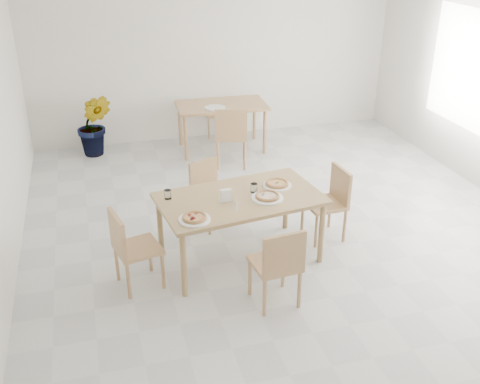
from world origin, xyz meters
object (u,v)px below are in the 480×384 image
object	(u,v)px
plate_empty	(215,108)
chair_south	(279,262)
pizza_margherita	(277,183)
plate_mushroom	(267,198)
napkin_holder	(226,196)
second_table	(221,110)
pizza_pepperoni	(194,217)
pizza_mushroom	(267,196)
potted_plant	(95,125)
plate_margherita	(277,185)
chair_back_s	(231,133)
tumbler_b	(254,188)
tumbler_a	(168,194)
chair_north	(209,188)
plate_pepperoni	(194,220)
chair_back_n	(214,109)
main_table	(240,203)
chair_east	(331,198)
chair_west	(130,245)

from	to	relation	value
plate_empty	chair_south	bearing A→B (deg)	-94.79
pizza_margherita	plate_mushroom	bearing A→B (deg)	-126.83
napkin_holder	second_table	bearing A→B (deg)	74.20
chair_south	pizza_pepperoni	xyz separation A→B (m)	(-0.67, 0.54, 0.29)
pizza_mushroom	potted_plant	size ratio (longest dim) A/B	0.29
plate_margherita	chair_back_s	world-z (taller)	chair_back_s
potted_plant	napkin_holder	bearing A→B (deg)	-71.63
tumbler_b	tumbler_a	bearing A→B (deg)	173.95
chair_north	plate_mushroom	bearing A→B (deg)	-90.68
potted_plant	plate_mushroom	bearing A→B (deg)	-65.88
pizza_margherita	napkin_holder	xyz separation A→B (m)	(-0.63, -0.22, 0.04)
napkin_holder	plate_pepperoni	bearing A→B (deg)	-145.53
plate_margherita	plate_empty	xyz separation A→B (m)	(-0.01, 2.85, 0.00)
plate_pepperoni	second_table	distance (m)	3.73
second_table	plate_empty	xyz separation A→B (m)	(-0.15, -0.18, 0.10)
plate_pepperoni	pizza_pepperoni	bearing A→B (deg)	-90.00
pizza_margherita	chair_back_n	distance (m)	3.80
main_table	chair_back_n	bearing A→B (deg)	73.05
pizza_margherita	potted_plant	bearing A→B (deg)	118.43
tumbler_a	napkin_holder	bearing A→B (deg)	-22.99
chair_east	napkin_holder	distance (m)	1.37
chair_west	napkin_holder	distance (m)	1.07
pizza_margherita	second_table	size ratio (longest dim) A/B	0.19
chair_east	second_table	xyz separation A→B (m)	(-0.54, 2.99, 0.17)
plate_empty	potted_plant	xyz separation A→B (m)	(-1.80, 0.48, -0.27)
pizza_mushroom	second_table	size ratio (longest dim) A/B	0.20
chair_back_n	napkin_holder	bearing A→B (deg)	-105.43
chair_east	tumbler_a	distance (m)	1.89
plate_pepperoni	pizza_mushroom	bearing A→B (deg)	16.98
main_table	pizza_margherita	world-z (taller)	pizza_margherita
napkin_holder	chair_back_n	distance (m)	4.09
chair_east	plate_pepperoni	world-z (taller)	chair_east
plate_margherita	plate_pepperoni	size ratio (longest dim) A/B	1.00
chair_back_s	main_table	bearing A→B (deg)	92.31
chair_north	chair_south	bearing A→B (deg)	-104.52
plate_pepperoni	tumbler_a	bearing A→B (deg)	107.94
pizza_pepperoni	plate_mushroom	bearing A→B (deg)	16.98
chair_east	second_table	size ratio (longest dim) A/B	0.60
plate_mushroom	chair_back_n	bearing A→B (deg)	84.72
plate_margherita	pizza_mushroom	xyz separation A→B (m)	(-0.20, -0.26, 0.02)
chair_west	pizza_margherita	size ratio (longest dim) A/B	3.13
chair_south	chair_back_s	world-z (taller)	chair_back_s
chair_east	pizza_margherita	distance (m)	0.74
chair_west	plate_mushroom	bearing A→B (deg)	-99.30
second_table	chair_back_n	bearing A→B (deg)	89.32
chair_south	napkin_holder	distance (m)	0.94
plate_pepperoni	chair_back_n	distance (m)	4.46
chair_west	pizza_mushroom	distance (m)	1.47
pizza_mushroom	potted_plant	xyz separation A→B (m)	(-1.61, 3.60, -0.29)
potted_plant	plate_margherita	bearing A→B (deg)	-61.57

